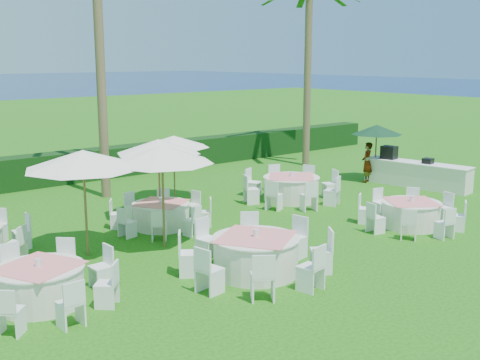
% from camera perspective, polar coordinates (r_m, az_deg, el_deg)
% --- Properties ---
extents(ground, '(120.00, 120.00, 0.00)m').
position_cam_1_polar(ground, '(14.74, 3.24, -7.58)').
color(ground, '#15560E').
rests_on(ground, ground).
extents(hedge, '(34.00, 1.00, 1.20)m').
position_cam_1_polar(hedge, '(24.51, -16.12, 1.18)').
color(hedge, black).
rests_on(hedge, ground).
extents(banquet_table_a, '(3.13, 3.13, 0.95)m').
position_cam_1_polar(banquet_table_a, '(12.72, -18.47, -9.36)').
color(banquet_table_a, silver).
rests_on(banquet_table_a, ground).
extents(banquet_table_b, '(3.50, 3.50, 1.04)m').
position_cam_1_polar(banquet_table_b, '(13.69, 1.50, -7.05)').
color(banquet_table_b, silver).
rests_on(banquet_table_b, ground).
extents(banquet_table_c, '(3.00, 3.00, 0.91)m').
position_cam_1_polar(banquet_table_c, '(18.09, 15.88, -3.07)').
color(banquet_table_c, silver).
rests_on(banquet_table_c, ground).
extents(banquet_table_e, '(2.91, 2.91, 0.89)m').
position_cam_1_polar(banquet_table_e, '(17.49, -7.47, -3.25)').
color(banquet_table_e, silver).
rests_on(banquet_table_e, ground).
extents(banquet_table_f, '(3.28, 3.28, 1.01)m').
position_cam_1_polar(banquet_table_f, '(20.64, 4.89, -0.74)').
color(banquet_table_f, silver).
rests_on(banquet_table_f, ground).
extents(umbrella_a, '(2.86, 2.86, 2.64)m').
position_cam_1_polar(umbrella_a, '(14.97, -14.66, 1.89)').
color(umbrella_a, brown).
rests_on(umbrella_a, ground).
extents(umbrella_b, '(2.66, 2.66, 2.67)m').
position_cam_1_polar(umbrella_b, '(15.28, -7.40, 2.46)').
color(umbrella_b, brown).
rests_on(umbrella_b, ground).
extents(umbrella_c, '(2.53, 2.53, 2.45)m').
position_cam_1_polar(umbrella_c, '(17.99, -7.74, 3.18)').
color(umbrella_c, brown).
rests_on(umbrella_c, ground).
extents(umbrella_d, '(2.44, 2.44, 2.24)m').
position_cam_1_polar(umbrella_d, '(20.40, -6.31, 3.65)').
color(umbrella_d, brown).
rests_on(umbrella_d, ground).
extents(umbrella_green, '(2.01, 2.01, 2.23)m').
position_cam_1_polar(umbrella_green, '(24.33, 12.84, 4.68)').
color(umbrella_green, brown).
rests_on(umbrella_green, ground).
extents(buffet_table, '(1.47, 4.14, 1.44)m').
position_cam_1_polar(buffet_table, '(23.73, 16.34, 0.60)').
color(buffet_table, silver).
rests_on(buffet_table, ground).
extents(staff_person, '(0.68, 0.56, 1.59)m').
position_cam_1_polar(staff_person, '(24.01, 11.95, 1.64)').
color(staff_person, gray).
rests_on(staff_person, ground).
extents(palm_c, '(4.40, 4.00, 12.19)m').
position_cam_1_polar(palm_c, '(21.27, -13.36, 16.00)').
color(palm_c, brown).
rests_on(palm_c, ground).
extents(palm_e, '(4.41, 4.06, 8.10)m').
position_cam_1_polar(palm_e, '(27.17, 6.45, 10.79)').
color(palm_e, brown).
rests_on(palm_e, ground).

